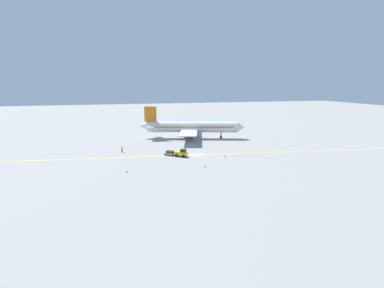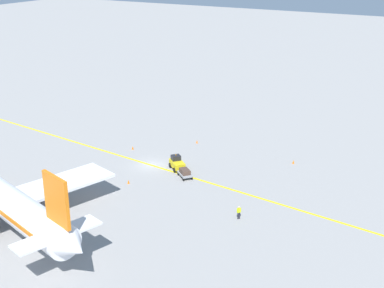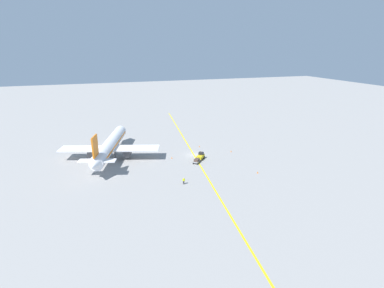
# 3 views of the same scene
# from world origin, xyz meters

# --- Properties ---
(ground_plane) EXTENTS (400.00, 400.00, 0.00)m
(ground_plane) POSITION_xyz_m (0.00, 0.00, 0.00)
(ground_plane) COLOR gray
(apron_yellow_centreline) EXTENTS (15.41, 119.11, 0.01)m
(apron_yellow_centreline) POSITION_xyz_m (0.00, 0.00, 0.00)
(apron_yellow_centreline) COLOR yellow
(apron_yellow_centreline) RESTS_ON ground
(airplane_at_gate) EXTENTS (28.29, 34.79, 10.60)m
(airplane_at_gate) POSITION_xyz_m (-23.59, 5.21, 3.71)
(airplane_at_gate) COLOR white
(airplane_at_gate) RESTS_ON ground
(baggage_tug_white) EXTENTS (3.06, 3.27, 2.11)m
(baggage_tug_white) POSITION_xyz_m (0.70, -3.95, 0.90)
(baggage_tug_white) COLOR gold
(baggage_tug_white) RESTS_ON ground
(baggage_cart_trailing) EXTENTS (2.73, 2.90, 1.24)m
(baggage_cart_trailing) POSITION_xyz_m (-1.39, -6.51, 0.76)
(baggage_cart_trailing) COLOR gray
(baggage_cart_trailing) RESTS_ON ground
(ground_crew_worker) EXTENTS (0.50, 0.38, 1.68)m
(ground_crew_worker) POSITION_xyz_m (-8.71, -18.19, 0.91)
(ground_crew_worker) COLOR #23232D
(ground_crew_worker) RESTS_ON ground
(traffic_cone_near_nose) EXTENTS (0.32, 0.32, 0.55)m
(traffic_cone_near_nose) POSITION_xyz_m (11.61, -1.24, 0.28)
(traffic_cone_near_nose) COLOR orange
(traffic_cone_near_nose) RESTS_ON ground
(traffic_cone_mid_apron) EXTENTS (0.32, 0.32, 0.55)m
(traffic_cone_mid_apron) POSITION_xyz_m (10.99, -18.06, 0.28)
(traffic_cone_mid_apron) COLOR orange
(traffic_cone_mid_apron) RESTS_ON ground
(traffic_cone_by_wingtip) EXTENTS (0.32, 0.32, 0.55)m
(traffic_cone_by_wingtip) POSITION_xyz_m (4.02, 6.31, 0.28)
(traffic_cone_by_wingtip) COLOR orange
(traffic_cone_by_wingtip) RESTS_ON ground
(traffic_cone_far_edge) EXTENTS (0.32, 0.32, 0.55)m
(traffic_cone_far_edge) POSITION_xyz_m (-6.96, -0.81, 0.28)
(traffic_cone_far_edge) COLOR orange
(traffic_cone_far_edge) RESTS_ON ground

